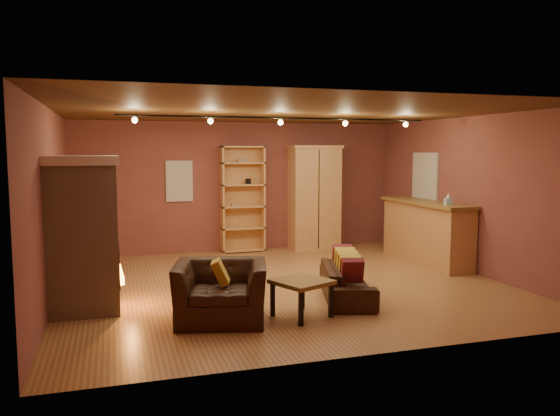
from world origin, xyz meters
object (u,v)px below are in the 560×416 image
object	(u,v)px
fireplace	(84,234)
armoire	(314,197)
coffee_table	(302,285)
bookcase	(242,198)
armchair	(220,282)
bar_counter	(426,231)
loveseat	(347,275)

from	to	relation	value
fireplace	armoire	bearing A→B (deg)	37.24
fireplace	coffee_table	world-z (taller)	fireplace
armoire	fireplace	bearing A→B (deg)	-142.76
bookcase	armchair	bearing A→B (deg)	-106.41
fireplace	armoire	world-z (taller)	armoire
fireplace	armchair	distance (m)	2.03
bar_counter	loveseat	size ratio (longest dim) A/B	1.45
bookcase	armoire	world-z (taller)	armoire
loveseat	fireplace	bearing A→B (deg)	98.54
bookcase	armchair	size ratio (longest dim) A/B	1.75
loveseat	bar_counter	bearing A→B (deg)	-36.34
bar_counter	loveseat	distance (m)	3.25
fireplace	bar_counter	bearing A→B (deg)	13.33
armoire	loveseat	world-z (taller)	armoire
loveseat	armoire	bearing A→B (deg)	2.21
bookcase	loveseat	size ratio (longest dim) A/B	1.31
bookcase	coffee_table	size ratio (longest dim) A/B	2.65
fireplace	armchair	bearing A→B (deg)	-30.36
fireplace	bookcase	world-z (taller)	bookcase
armchair	loveseat	bearing A→B (deg)	28.04
bookcase	armoire	size ratio (longest dim) A/B	0.99
armoire	armchair	bearing A→B (deg)	-123.42
fireplace	bar_counter	xyz separation A→B (m)	(6.24, 1.48, -0.45)
bar_counter	coffee_table	size ratio (longest dim) A/B	2.93
bookcase	loveseat	xyz separation A→B (m)	(0.60, -4.22, -0.81)
bar_counter	bookcase	bearing A→B (deg)	144.63
loveseat	coffee_table	distance (m)	1.14
fireplace	bar_counter	world-z (taller)	fireplace
bookcase	armchair	world-z (taller)	bookcase
armoire	loveseat	bearing A→B (deg)	-103.96
armoire	bar_counter	size ratio (longest dim) A/B	0.91
coffee_table	loveseat	bearing A→B (deg)	34.72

